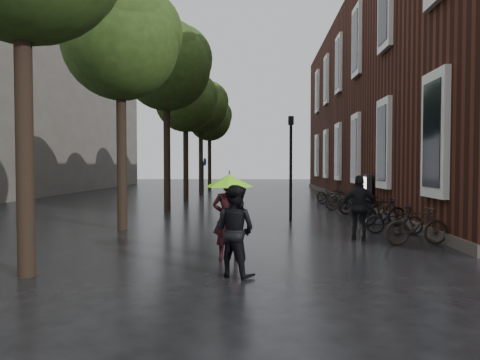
# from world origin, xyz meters

# --- Properties ---
(ground) EXTENTS (120.00, 120.00, 0.00)m
(ground) POSITION_xyz_m (0.00, 0.00, 0.00)
(ground) COLOR black
(brick_building) EXTENTS (10.20, 33.20, 12.00)m
(brick_building) POSITION_xyz_m (10.47, 19.46, 5.99)
(brick_building) COLOR #38160F
(brick_building) RESTS_ON ground
(street_trees) EXTENTS (4.33, 34.03, 8.91)m
(street_trees) POSITION_xyz_m (-3.99, 15.91, 6.34)
(street_trees) COLOR black
(street_trees) RESTS_ON ground
(person_burgundy) EXTENTS (0.72, 0.50, 1.88)m
(person_burgundy) POSITION_xyz_m (-0.27, 2.64, 0.94)
(person_burgundy) COLOR black
(person_burgundy) RESTS_ON ground
(person_black) EXTENTS (1.07, 0.99, 1.75)m
(person_black) POSITION_xyz_m (-0.03, 1.23, 0.88)
(person_black) COLOR black
(person_black) RESTS_ON ground
(lime_umbrella) EXTENTS (1.02, 1.02, 1.50)m
(lime_umbrella) POSITION_xyz_m (-0.19, 1.97, 1.80)
(lime_umbrella) COLOR black
(lime_umbrella) RESTS_ON ground
(pedestrian_walking) EXTENTS (1.14, 0.63, 1.84)m
(pedestrian_walking) POSITION_xyz_m (3.30, 5.36, 0.92)
(pedestrian_walking) COLOR black
(pedestrian_walking) RESTS_ON ground
(parked_bicycles) EXTENTS (2.11, 15.00, 1.05)m
(parked_bicycles) POSITION_xyz_m (4.62, 11.56, 0.47)
(parked_bicycles) COLOR black
(parked_bicycles) RESTS_ON ground
(ad_lightbox) EXTENTS (0.26, 1.13, 1.71)m
(ad_lightbox) POSITION_xyz_m (5.32, 12.60, 0.86)
(ad_lightbox) COLOR black
(ad_lightbox) RESTS_ON ground
(lamp_post) EXTENTS (0.21, 0.21, 4.03)m
(lamp_post) POSITION_xyz_m (1.66, 9.79, 2.45)
(lamp_post) COLOR black
(lamp_post) RESTS_ON ground
(cycle_sign) EXTENTS (0.14, 0.47, 2.58)m
(cycle_sign) POSITION_xyz_m (-2.90, 18.71, 1.70)
(cycle_sign) COLOR #262628
(cycle_sign) RESTS_ON ground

